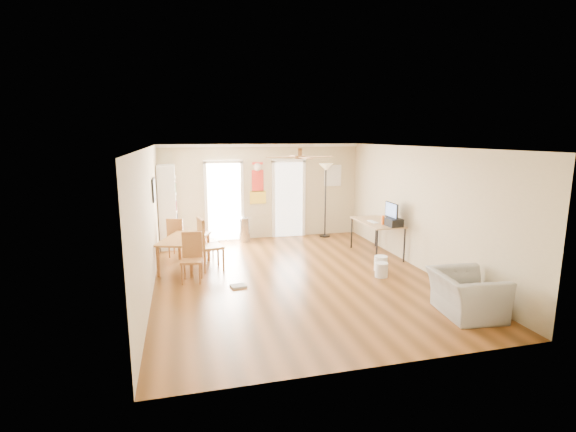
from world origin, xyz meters
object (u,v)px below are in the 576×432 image
object	(u,v)px
bookshelf	(168,206)
computer_desk	(376,238)
trash_can	(244,230)
printer	(394,222)
dining_chair_far	(178,237)
armchair	(466,294)
dining_table	(185,253)
torchiere_lamp	(325,200)
dining_chair_right_b	(211,244)
wastebasket_b	(381,263)
dining_chair_near	(192,258)
dining_chair_right_a	(209,239)
wastebasket_a	(381,270)

from	to	relation	value
bookshelf	computer_desk	xyz separation A→B (m)	(4.84, -2.03, -0.65)
trash_can	printer	distance (m)	4.04
dining_chair_far	trash_can	xyz separation A→B (m)	(1.73, 1.02, -0.14)
armchair	dining_table	bearing A→B (deg)	56.54
torchiere_lamp	dining_table	bearing A→B (deg)	-152.45
dining_chair_right_b	wastebasket_b	bearing A→B (deg)	-117.31
dining_chair_right_b	dining_chair_far	size ratio (longest dim) A/B	1.21
dining_table	dining_chair_near	world-z (taller)	dining_chair_near
dining_chair_right_b	trash_can	size ratio (longest dim) A/B	1.72
armchair	dining_chair_right_b	bearing A→B (deg)	54.41
dining_chair_far	trash_can	bearing A→B (deg)	-130.43
dining_chair_near	trash_can	size ratio (longest dim) A/B	1.47
dining_chair_near	computer_desk	distance (m)	4.44
dining_chair_right_a	dining_chair_right_b	size ratio (longest dim) A/B	0.82
dining_table	computer_desk	world-z (taller)	computer_desk
dining_chair_near	torchiere_lamp	bearing A→B (deg)	46.72
wastebasket_a	dining_table	bearing A→B (deg)	157.74
wastebasket_b	trash_can	bearing A→B (deg)	127.07
computer_desk	armchair	bearing A→B (deg)	-92.79
computer_desk	wastebasket_b	size ratio (longest dim) A/B	4.77
trash_can	dining_chair_right_b	bearing A→B (deg)	-114.85
dining_chair_far	torchiere_lamp	size ratio (longest dim) A/B	0.45
printer	armchair	bearing A→B (deg)	-98.02
bookshelf	dining_chair_near	xyz separation A→B (m)	(0.49, -2.92, -0.57)
dining_chair_right_b	trash_can	world-z (taller)	dining_chair_right_b
trash_can	computer_desk	size ratio (longest dim) A/B	0.43
bookshelf	dining_chair_right_b	xyz separation A→B (m)	(0.92, -2.21, -0.49)
computer_desk	printer	size ratio (longest dim) A/B	4.34
armchair	printer	bearing A→B (deg)	0.50
dining_chair_right_a	torchiere_lamp	world-z (taller)	torchiere_lamp
computer_desk	wastebasket_b	bearing A→B (deg)	-111.41
wastebasket_a	trash_can	bearing A→B (deg)	122.16
dining_chair_far	torchiere_lamp	bearing A→B (deg)	-146.65
dining_chair_near	trash_can	distance (m)	3.29
torchiere_lamp	printer	distance (m)	2.74
dining_table	computer_desk	size ratio (longest dim) A/B	0.89
printer	trash_can	bearing A→B (deg)	136.63
trash_can	torchiere_lamp	world-z (taller)	torchiere_lamp
printer	dining_chair_far	bearing A→B (deg)	158.96
dining_chair_near	wastebasket_a	xyz separation A→B (m)	(3.72, -0.65, -0.33)
printer	wastebasket_a	size ratio (longest dim) A/B	1.18
dining_chair_right_b	wastebasket_a	distance (m)	3.59
bookshelf	dining_chair_far	world-z (taller)	bookshelf
printer	armchair	world-z (taller)	printer
trash_can	armchair	size ratio (longest dim) A/B	0.62
dining_table	computer_desk	distance (m)	4.47
printer	wastebasket_a	world-z (taller)	printer
dining_table	dining_chair_right_b	distance (m)	0.63
trash_can	torchiere_lamp	distance (m)	2.41
dining_chair_near	dining_chair_far	distance (m)	1.94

